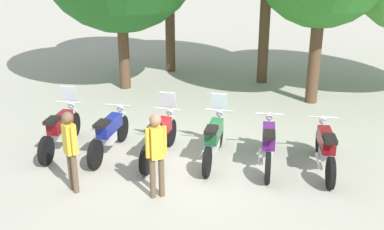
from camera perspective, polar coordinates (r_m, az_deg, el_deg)
ground_plane at (r=10.06m, az=-0.83°, el=-5.76°), size 80.00×80.00×0.00m
motorcycle_0 at (r=10.86m, az=-16.22°, el=-1.62°), size 0.62×2.18×1.37m
motorcycle_1 at (r=10.39m, az=-10.36°, el=-2.19°), size 0.62×2.19×0.99m
motorcycle_2 at (r=10.01m, az=-4.10°, el=-2.68°), size 0.62×2.19×1.37m
motorcycle_3 at (r=9.91m, az=2.79°, el=-2.89°), size 0.62×2.19×1.37m
motorcycle_4 at (r=9.79m, az=9.58°, el=-3.55°), size 0.62×2.18×0.99m
motorcycle_5 at (r=9.86m, az=16.46°, el=-3.96°), size 0.64×2.18×0.99m
person_0 at (r=8.75m, az=-15.09°, el=-3.81°), size 0.38×0.29×1.61m
person_1 at (r=8.26m, az=-4.53°, el=-4.41°), size 0.37×0.30×1.65m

